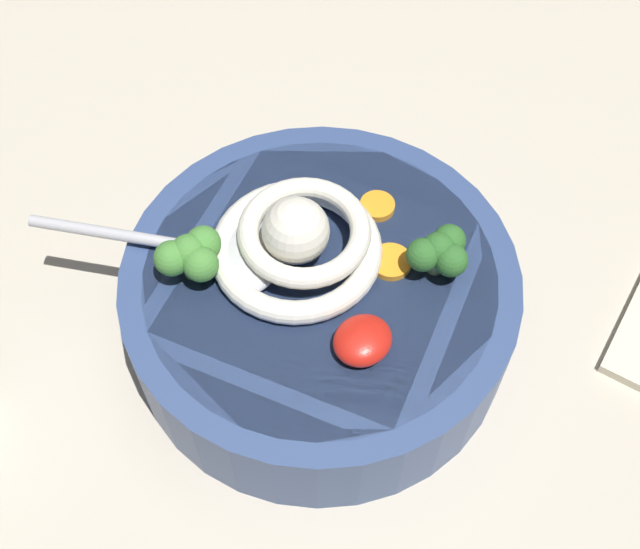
# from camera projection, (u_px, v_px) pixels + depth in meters

# --- Properties ---
(table_slab) EXTENTS (1.21, 1.21, 0.04)m
(table_slab) POSITION_uv_depth(u_px,v_px,m) (290.00, 331.00, 0.61)
(table_slab) COLOR #BCB29E
(table_slab) RESTS_ON ground
(soup_bowl) EXTENTS (0.26, 0.26, 0.07)m
(soup_bowl) POSITION_uv_depth(u_px,v_px,m) (320.00, 302.00, 0.56)
(soup_bowl) COLOR #334775
(soup_bowl) RESTS_ON table_slab
(noodle_pile) EXTENTS (0.12, 0.12, 0.05)m
(noodle_pile) POSITION_uv_depth(u_px,v_px,m) (295.00, 237.00, 0.53)
(noodle_pile) COLOR silver
(noodle_pile) RESTS_ON soup_bowl
(soup_spoon) EXTENTS (0.13, 0.16, 0.02)m
(soup_spoon) POSITION_uv_depth(u_px,v_px,m) (229.00, 253.00, 0.53)
(soup_spoon) COLOR #B7B7BC
(soup_spoon) RESTS_ON soup_bowl
(chili_sauce_dollop) EXTENTS (0.04, 0.03, 0.02)m
(chili_sauce_dollop) POSITION_uv_depth(u_px,v_px,m) (363.00, 340.00, 0.49)
(chili_sauce_dollop) COLOR red
(chili_sauce_dollop) RESTS_ON soup_bowl
(broccoli_floret_far) EXTENTS (0.04, 0.04, 0.04)m
(broccoli_floret_far) POSITION_uv_depth(u_px,v_px,m) (191.00, 255.00, 0.51)
(broccoli_floret_far) COLOR #7A9E60
(broccoli_floret_far) RESTS_ON soup_bowl
(broccoli_floret_front) EXTENTS (0.04, 0.04, 0.03)m
(broccoli_floret_front) POSITION_uv_depth(u_px,v_px,m) (440.00, 251.00, 0.51)
(broccoli_floret_front) COLOR #7A9E60
(broccoli_floret_front) RESTS_ON soup_bowl
(carrot_slice_extra_b) EXTENTS (0.02, 0.02, 0.01)m
(carrot_slice_extra_b) POSITION_uv_depth(u_px,v_px,m) (377.00, 206.00, 0.56)
(carrot_slice_extra_b) COLOR orange
(carrot_slice_extra_b) RESTS_ON soup_bowl
(carrot_slice_beside_noodles) EXTENTS (0.03, 0.03, 0.01)m
(carrot_slice_beside_noodles) POSITION_uv_depth(u_px,v_px,m) (391.00, 262.00, 0.53)
(carrot_slice_beside_noodles) COLOR orange
(carrot_slice_beside_noodles) RESTS_ON soup_bowl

